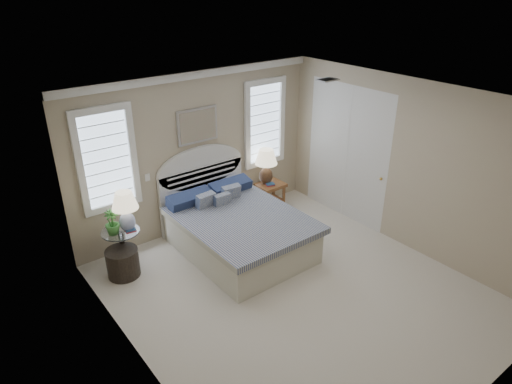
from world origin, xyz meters
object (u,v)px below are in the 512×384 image
object	(u,v)px
lamp_left	(125,207)
bed	(235,227)
nightstand_right	(271,191)
lamp_right	(266,163)
floor_pot	(123,263)
side_table_left	(122,245)

from	to	relation	value
lamp_left	bed	bearing A→B (deg)	-19.62
nightstand_right	lamp_left	size ratio (longest dim) A/B	0.85
lamp_right	nightstand_right	bearing A→B (deg)	-57.58
floor_pot	lamp_left	xyz separation A→B (m)	(0.20, 0.15, 0.80)
nightstand_right	lamp_left	distance (m)	2.91
side_table_left	floor_pot	bearing A→B (deg)	-116.88
lamp_right	floor_pot	bearing A→B (deg)	-172.94
side_table_left	floor_pot	world-z (taller)	side_table_left
side_table_left	nightstand_right	distance (m)	2.95
lamp_left	floor_pot	bearing A→B (deg)	-143.77
side_table_left	lamp_left	world-z (taller)	lamp_left
nightstand_right	bed	bearing A→B (deg)	-151.97
side_table_left	bed	bearing A→B (deg)	-19.74
nightstand_right	lamp_left	bearing A→B (deg)	-177.13
side_table_left	lamp_left	xyz separation A→B (m)	(0.11, -0.04, 0.62)
bed	side_table_left	world-z (taller)	bed
side_table_left	floor_pot	size ratio (longest dim) A/B	1.33
lamp_right	bed	bearing A→B (deg)	-148.33
bed	lamp_right	distance (m)	1.57
side_table_left	floor_pot	xyz separation A→B (m)	(-0.10, -0.19, -0.17)
nightstand_right	lamp_right	size ratio (longest dim) A/B	0.79
side_table_left	floor_pot	distance (m)	0.28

